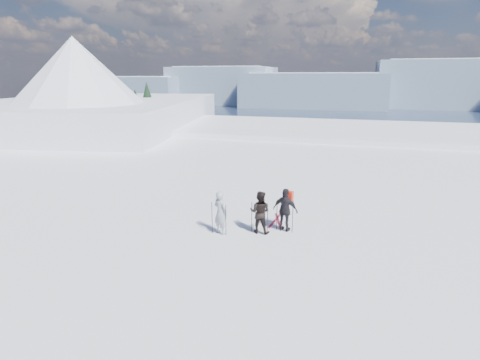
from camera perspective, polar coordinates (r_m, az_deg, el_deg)
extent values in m
plane|color=white|center=(74.60, 14.04, -3.02)|extent=(220.00, 208.01, 71.62)
cube|color=white|center=(42.70, 13.24, -1.49)|extent=(180.00, 16.00, 14.00)
plane|color=navy|center=(302.99, 15.82, 8.28)|extent=(820.00, 820.00, 0.00)
cube|color=slate|center=(531.91, -16.34, 13.01)|extent=(150.00, 80.00, 34.00)
cube|color=white|center=(531.60, -16.46, 14.51)|extent=(127.50, 70.00, 8.00)
cube|color=slate|center=(507.45, -2.59, 14.18)|extent=(130.00, 80.00, 46.00)
cube|color=white|center=(507.34, -2.61, 16.44)|extent=(110.50, 70.00, 8.00)
cube|color=slate|center=(453.09, 11.09, 13.24)|extent=(160.00, 80.00, 38.00)
cube|color=white|center=(452.78, 11.20, 15.26)|extent=(136.00, 70.00, 8.00)
cube|color=slate|center=(490.93, 28.38, 12.69)|extent=(140.00, 80.00, 52.00)
cube|color=white|center=(491.01, 28.74, 15.35)|extent=(119.00, 70.00, 8.00)
cube|color=white|center=(50.03, -20.72, 2.19)|extent=(29.19, 35.68, 16.00)
cone|color=white|center=(42.29, -23.59, 13.34)|extent=(18.00, 18.00, 9.00)
cone|color=white|center=(55.29, -23.08, 9.47)|extent=(16.00, 16.00, 8.00)
cube|color=#2D2B28|center=(54.51, -10.26, -0.34)|extent=(21.55, 17.87, 14.25)
cone|color=black|center=(52.16, -13.61, 7.20)|extent=(7.28, 7.28, 13.00)
cone|color=black|center=(46.96, -11.65, 5.18)|extent=(6.16, 6.16, 11.00)
cone|color=black|center=(46.40, -14.91, 3.59)|extent=(5.04, 5.04, 9.00)
cone|color=black|center=(47.94, -8.39, 4.93)|extent=(5.60, 5.60, 10.00)
cone|color=black|center=(50.28, -16.21, 5.56)|extent=(6.16, 6.16, 11.00)
cone|color=black|center=(55.45, -15.29, 7.04)|extent=(6.72, 6.72, 12.00)
cone|color=black|center=(51.04, -8.03, 5.59)|extent=(5.60, 5.60, 10.00)
imported|color=#9AA1A8|center=(14.03, -3.00, -4.97)|extent=(0.72, 0.63, 1.67)
imported|color=black|center=(14.12, 3.04, -4.90)|extent=(0.83, 0.66, 1.64)
imported|color=black|center=(14.34, 6.92, -4.57)|extent=(1.06, 0.62, 1.69)
cube|color=red|center=(14.23, 7.45, -0.19)|extent=(0.40, 0.28, 0.46)
cylinder|color=black|center=(14.17, -4.28, -5.73)|extent=(0.02, 0.02, 1.23)
cylinder|color=black|center=(13.94, -2.18, -6.14)|extent=(0.02, 0.02, 1.20)
cylinder|color=black|center=(14.24, 1.80, -5.66)|extent=(0.02, 0.02, 1.20)
cylinder|color=black|center=(14.04, 4.20, -5.92)|extent=(0.02, 0.02, 1.24)
cylinder|color=black|center=(14.43, 5.64, -5.34)|extent=(0.02, 0.02, 1.24)
cylinder|color=black|center=(14.28, 8.02, -5.55)|extent=(0.02, 0.02, 1.29)
cube|color=black|center=(15.54, 5.35, -6.17)|extent=(0.27, 1.70, 0.03)
cube|color=black|center=(15.52, 5.86, -6.21)|extent=(0.59, 1.65, 0.03)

